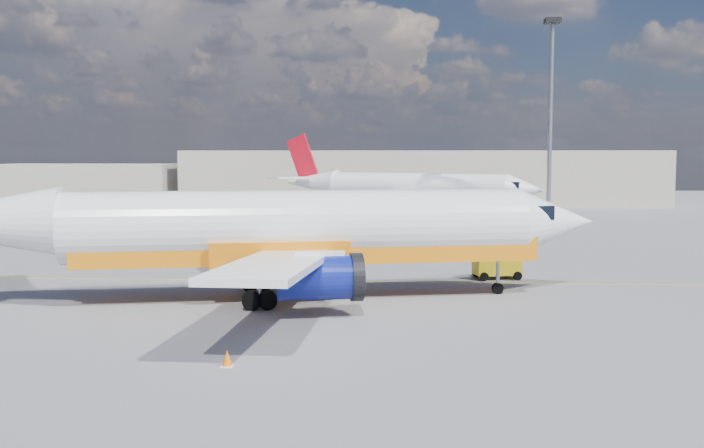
# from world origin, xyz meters

# --- Properties ---
(ground) EXTENTS (240.00, 240.00, 0.00)m
(ground) POSITION_xyz_m (0.00, 0.00, 0.00)
(ground) COLOR slate
(ground) RESTS_ON ground
(taxi_line) EXTENTS (70.00, 0.15, 0.01)m
(taxi_line) POSITION_xyz_m (0.00, 3.00, 0.01)
(taxi_line) COLOR yellow
(taxi_line) RESTS_ON ground
(terminal_main) EXTENTS (70.00, 14.00, 8.00)m
(terminal_main) POSITION_xyz_m (5.00, 75.00, 4.00)
(terminal_main) COLOR #B4AE9B
(terminal_main) RESTS_ON ground
(terminal_annex) EXTENTS (26.00, 10.00, 6.00)m
(terminal_annex) POSITION_xyz_m (-45.00, 72.00, 3.00)
(terminal_annex) COLOR #B4AE9B
(terminal_annex) RESTS_ON ground
(main_jet) EXTENTS (36.19, 27.88, 10.92)m
(main_jet) POSITION_xyz_m (-4.22, -2.95, 3.64)
(main_jet) COLOR white
(main_jet) RESTS_ON ground
(second_jet) EXTENTS (32.69, 24.56, 10.12)m
(second_jet) POSITION_xyz_m (3.16, 49.87, 3.37)
(second_jet) COLOR white
(second_jet) RESTS_ON ground
(gse_tug) EXTENTS (2.97, 2.19, 1.94)m
(gse_tug) POSITION_xyz_m (7.93, 4.70, 0.92)
(gse_tug) COLOR black
(gse_tug) RESTS_ON ground
(traffic_cone) EXTENTS (0.43, 0.43, 0.60)m
(traffic_cone) POSITION_xyz_m (-4.00, -15.82, 0.29)
(traffic_cone) COLOR white
(traffic_cone) RESTS_ON ground
(floodlight_mast) EXTENTS (1.56, 1.56, 21.36)m
(floodlight_mast) POSITION_xyz_m (17.48, 39.61, 12.80)
(floodlight_mast) COLOR #92929A
(floodlight_mast) RESTS_ON ground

